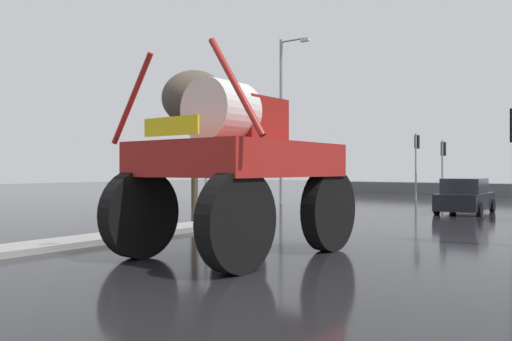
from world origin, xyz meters
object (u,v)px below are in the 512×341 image
object	(u,v)px
oversize_sprayer	(238,166)
traffic_signal_far_right	(443,157)
bare_tree_left	(195,99)
sedan_ahead	(465,197)
traffic_signal_far_left	(417,152)
streetlight_far_left	(283,113)
traffic_signal_near_left	(209,142)

from	to	relation	value
oversize_sprayer	traffic_signal_far_right	size ratio (longest dim) A/B	1.45
traffic_signal_far_right	bare_tree_left	bearing A→B (deg)	-124.41
sedan_ahead	traffic_signal_far_right	bearing A→B (deg)	20.24
sedan_ahead	traffic_signal_far_left	xyz separation A→B (m)	(-5.02, 8.66, 2.33)
streetlight_far_left	bare_tree_left	bearing A→B (deg)	-118.02
streetlight_far_left	sedan_ahead	bearing A→B (deg)	-2.67
sedan_ahead	traffic_signal_far_right	size ratio (longest dim) A/B	1.12
oversize_sprayer	bare_tree_left	world-z (taller)	bare_tree_left
oversize_sprayer	traffic_signal_far_left	size ratio (longest dim) A/B	1.28
traffic_signal_far_right	streetlight_far_left	world-z (taller)	streetlight_far_left
oversize_sprayer	streetlight_far_left	size ratio (longest dim) A/B	0.59
traffic_signal_near_left	traffic_signal_far_right	world-z (taller)	traffic_signal_near_left
traffic_signal_far_left	traffic_signal_near_left	bearing A→B (deg)	-94.98
traffic_signal_far_left	bare_tree_left	world-z (taller)	bare_tree_left
traffic_signal_far_right	bare_tree_left	distance (m)	15.71
streetlight_far_left	bare_tree_left	world-z (taller)	streetlight_far_left
oversize_sprayer	streetlight_far_left	distance (m)	17.39
traffic_signal_far_right	traffic_signal_near_left	bearing A→B (deg)	-100.06
traffic_signal_far_left	traffic_signal_far_right	distance (m)	1.66
oversize_sprayer	traffic_signal_near_left	bearing A→B (deg)	47.77
traffic_signal_near_left	traffic_signal_far_right	size ratio (longest dim) A/B	1.08
sedan_ahead	streetlight_far_left	distance (m)	10.64
sedan_ahead	traffic_signal_far_right	distance (m)	9.51
traffic_signal_near_left	bare_tree_left	world-z (taller)	bare_tree_left
oversize_sprayer	sedan_ahead	world-z (taller)	oversize_sprayer
traffic_signal_near_left	traffic_signal_far_right	bearing A→B (deg)	79.94
streetlight_far_left	traffic_signal_far_right	bearing A→B (deg)	52.42
traffic_signal_near_left	streetlight_far_left	world-z (taller)	streetlight_far_left
sedan_ahead	traffic_signal_near_left	xyz separation A→B (m)	(-6.59, -9.35, 2.20)
sedan_ahead	traffic_signal_near_left	bearing A→B (deg)	143.62
bare_tree_left	oversize_sprayer	bearing A→B (deg)	-43.79
sedan_ahead	traffic_signal_far_left	distance (m)	10.28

